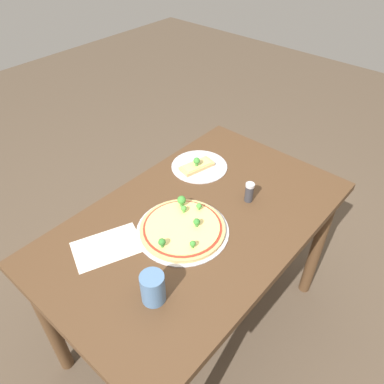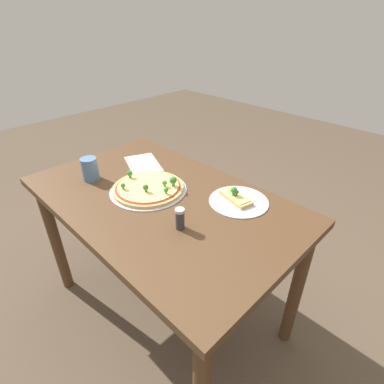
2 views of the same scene
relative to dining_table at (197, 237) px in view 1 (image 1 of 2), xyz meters
The scene contains 7 objects.
ground_plane 0.67m from the dining_table, ahead, with size 8.00×8.00×0.00m, color brown.
dining_table is the anchor object (origin of this frame).
pizza_tray_whole 0.15m from the dining_table, ahead, with size 0.36×0.36×0.07m.
pizza_tray_slice 0.37m from the dining_table, 140.41° to the right, with size 0.26×0.26×0.07m.
drinking_cup 0.43m from the dining_table, 19.88° to the left, with size 0.08×0.08×0.11m, color #4C7099.
condiment_shaker 0.29m from the dining_table, 158.66° to the left, with size 0.04×0.04×0.09m.
paper_menu 0.38m from the dining_table, 25.03° to the right, with size 0.25×0.16×0.00m, color silver.
Camera 1 is at (0.82, 0.69, 1.82)m, focal length 35.00 mm.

